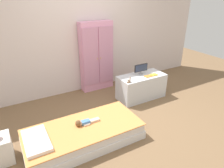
{
  "coord_description": "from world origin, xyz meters",
  "views": [
    {
      "loc": [
        -1.6,
        -2.6,
        2.16
      ],
      "look_at": [
        0.07,
        0.36,
        0.58
      ],
      "focal_mm": 32.59,
      "sensor_mm": 36.0,
      "label": 1
    }
  ],
  "objects_px": {
    "doll": "(83,123)",
    "tv_monitor": "(141,68)",
    "book_yellow": "(154,75)",
    "wardrobe": "(97,57)",
    "book_orange": "(148,76)",
    "tv_stand": "(141,87)",
    "bed": "(84,134)",
    "rocking_horse_toy": "(129,80)"
  },
  "relations": [
    {
      "from": "bed",
      "to": "tv_stand",
      "type": "xyz_separation_m",
      "value": [
        1.63,
        0.73,
        0.12
      ]
    },
    {
      "from": "wardrobe",
      "to": "tv_monitor",
      "type": "bearing_deg",
      "value": -51.09
    },
    {
      "from": "wardrobe",
      "to": "book_orange",
      "type": "distance_m",
      "value": 1.24
    },
    {
      "from": "book_yellow",
      "to": "bed",
      "type": "bearing_deg",
      "value": -161.43
    },
    {
      "from": "bed",
      "to": "book_orange",
      "type": "bearing_deg",
      "value": 20.14
    },
    {
      "from": "doll",
      "to": "wardrobe",
      "type": "height_order",
      "value": "wardrobe"
    },
    {
      "from": "tv_monitor",
      "to": "rocking_horse_toy",
      "type": "xyz_separation_m",
      "value": [
        -0.46,
        -0.25,
        -0.08
      ]
    },
    {
      "from": "tv_monitor",
      "to": "book_yellow",
      "type": "distance_m",
      "value": 0.3
    },
    {
      "from": "book_orange",
      "to": "bed",
      "type": "bearing_deg",
      "value": -159.86
    },
    {
      "from": "tv_stand",
      "to": "book_yellow",
      "type": "bearing_deg",
      "value": -24.7
    },
    {
      "from": "tv_stand",
      "to": "doll",
      "type": "bearing_deg",
      "value": -157.21
    },
    {
      "from": "tv_stand",
      "to": "tv_monitor",
      "type": "bearing_deg",
      "value": 69.61
    },
    {
      "from": "bed",
      "to": "doll",
      "type": "bearing_deg",
      "value": 69.45
    },
    {
      "from": "doll",
      "to": "book_yellow",
      "type": "relative_size",
      "value": 2.76
    },
    {
      "from": "bed",
      "to": "rocking_horse_toy",
      "type": "bearing_deg",
      "value": 25.29
    },
    {
      "from": "tv_stand",
      "to": "tv_monitor",
      "type": "height_order",
      "value": "tv_monitor"
    },
    {
      "from": "book_orange",
      "to": "book_yellow",
      "type": "relative_size",
      "value": 1.02
    },
    {
      "from": "bed",
      "to": "rocking_horse_toy",
      "type": "relative_size",
      "value": 16.59
    },
    {
      "from": "doll",
      "to": "book_yellow",
      "type": "bearing_deg",
      "value": 17.18
    },
    {
      "from": "wardrobe",
      "to": "book_orange",
      "type": "height_order",
      "value": "wardrobe"
    },
    {
      "from": "bed",
      "to": "book_orange",
      "type": "height_order",
      "value": "book_orange"
    },
    {
      "from": "bed",
      "to": "tv_monitor",
      "type": "height_order",
      "value": "tv_monitor"
    },
    {
      "from": "doll",
      "to": "bed",
      "type": "bearing_deg",
      "value": -110.55
    },
    {
      "from": "bed",
      "to": "book_yellow",
      "type": "bearing_deg",
      "value": 18.57
    },
    {
      "from": "bed",
      "to": "doll",
      "type": "distance_m",
      "value": 0.19
    },
    {
      "from": "doll",
      "to": "rocking_horse_toy",
      "type": "bearing_deg",
      "value": 23.42
    },
    {
      "from": "bed",
      "to": "wardrobe",
      "type": "height_order",
      "value": "wardrobe"
    },
    {
      "from": "rocking_horse_toy",
      "to": "bed",
      "type": "bearing_deg",
      "value": -154.71
    },
    {
      "from": "bed",
      "to": "wardrobe",
      "type": "xyz_separation_m",
      "value": [
        1.01,
        1.62,
        0.65
      ]
    },
    {
      "from": "rocking_horse_toy",
      "to": "book_yellow",
      "type": "height_order",
      "value": "rocking_horse_toy"
    },
    {
      "from": "tv_stand",
      "to": "wardrobe",
      "type": "bearing_deg",
      "value": 124.98
    },
    {
      "from": "bed",
      "to": "tv_monitor",
      "type": "relative_size",
      "value": 5.52
    },
    {
      "from": "doll",
      "to": "tv_monitor",
      "type": "height_order",
      "value": "tv_monitor"
    },
    {
      "from": "rocking_horse_toy",
      "to": "book_orange",
      "type": "xyz_separation_m",
      "value": [
        0.51,
        0.06,
        -0.04
      ]
    },
    {
      "from": "wardrobe",
      "to": "bed",
      "type": "bearing_deg",
      "value": -121.96
    },
    {
      "from": "rocking_horse_toy",
      "to": "book_yellow",
      "type": "bearing_deg",
      "value": 5.05
    },
    {
      "from": "wardrobe",
      "to": "tv_monitor",
      "type": "xyz_separation_m",
      "value": [
        0.65,
        -0.81,
        -0.13
      ]
    },
    {
      "from": "tv_monitor",
      "to": "book_orange",
      "type": "xyz_separation_m",
      "value": [
        0.05,
        -0.19,
        -0.12
      ]
    },
    {
      "from": "tv_stand",
      "to": "book_yellow",
      "type": "height_order",
      "value": "book_yellow"
    },
    {
      "from": "tv_stand",
      "to": "book_orange",
      "type": "distance_m",
      "value": 0.3
    },
    {
      "from": "tv_stand",
      "to": "book_orange",
      "type": "height_order",
      "value": "book_orange"
    },
    {
      "from": "tv_stand",
      "to": "book_orange",
      "type": "xyz_separation_m",
      "value": [
        0.08,
        -0.11,
        0.27
      ]
    }
  ]
}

